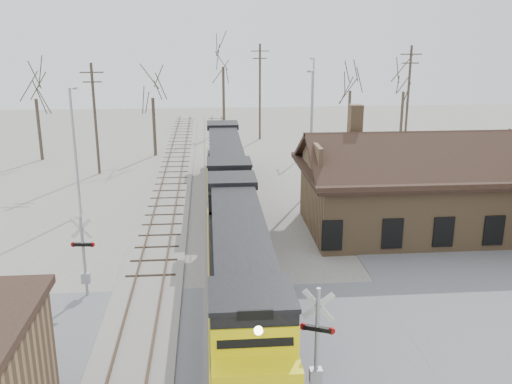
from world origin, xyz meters
The scene contains 20 objects.
ground centered at (0.00, 0.00, 0.00)m, with size 140.00×140.00×0.00m, color #A29D92.
road centered at (0.00, 0.00, 0.01)m, with size 60.00×9.00×0.03m, color slate.
track_main centered at (0.00, 15.00, 0.07)m, with size 3.40×90.00×0.24m.
track_siding centered at (-4.50, 15.00, 0.07)m, with size 3.40×90.00×0.24m.
depot centered at (11.99, 12.00, 2.41)m, with size 15.20×9.31×7.90m.
locomotive_lead centered at (0.00, 1.84, 2.21)m, with size 2.83×18.96×4.21m.
locomotive_trailing centered at (0.00, 21.07, 2.21)m, with size 2.83×18.96×3.98m.
crossbuck_near centered at (2.21, -4.71, 2.01)m, with size 1.17×0.54×4.31m.
crossbuck_far centered at (-7.40, 4.23, 1.91)m, with size 1.16×0.31×4.08m.
streetlight_a centered at (-10.26, 16.82, 4.92)m, with size 0.25×2.04×8.77m.
streetlight_b centered at (6.58, 21.25, 5.26)m, with size 0.25×2.04×9.44m.
streetlight_c centered at (9.55, 36.82, 5.31)m, with size 0.25×2.04×9.54m.
utility_pole_a centered at (-11.05, 28.49, 5.05)m, with size 2.00×0.24×9.65m.
utility_pole_b centered at (4.66, 43.21, 5.60)m, with size 2.00×0.24×10.74m.
utility_pole_c centered at (17.47, 30.69, 5.70)m, with size 2.00×0.24×10.93m.
tree_a centered at (-17.62, 34.50, 6.90)m, with size 3.96×3.96×9.70m.
tree_b centered at (-6.69, 35.57, 6.73)m, with size 3.86×3.86×9.46m.
tree_c centered at (0.67, 47.95, 9.20)m, with size 5.27×5.27×12.91m.
tree_d centered at (14.05, 39.14, 6.87)m, with size 3.94×3.94×9.65m.
tree_e centered at (19.84, 38.79, 6.74)m, with size 3.87×3.87×9.47m.
Camera 1 is at (-1.33, -21.70, 12.68)m, focal length 40.00 mm.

